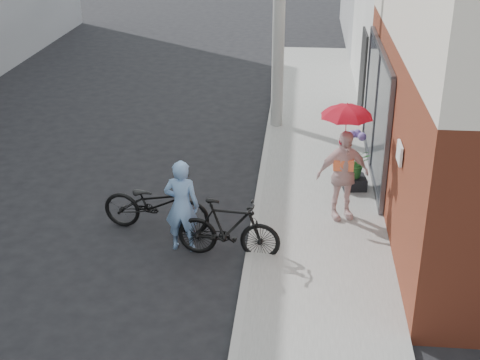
# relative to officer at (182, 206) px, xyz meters

# --- Properties ---
(ground) EXTENTS (80.00, 80.00, 0.00)m
(ground) POSITION_rel_officer_xyz_m (0.17, -0.19, -0.78)
(ground) COLOR black
(ground) RESTS_ON ground
(sidewalk) EXTENTS (2.20, 24.00, 0.12)m
(sidewalk) POSITION_rel_officer_xyz_m (2.27, 1.81, -0.72)
(sidewalk) COLOR gray
(sidewalk) RESTS_ON ground
(curb) EXTENTS (0.12, 24.00, 0.12)m
(curb) POSITION_rel_officer_xyz_m (1.11, 1.81, -0.72)
(curb) COLOR #9E9E99
(curb) RESTS_ON ground
(officer) EXTENTS (0.60, 0.42, 1.57)m
(officer) POSITION_rel_officer_xyz_m (0.00, 0.00, 0.00)
(officer) COLOR #6F96C6
(officer) RESTS_ON ground
(bike_left) EXTENTS (1.95, 0.90, 0.99)m
(bike_left) POSITION_rel_officer_xyz_m (-0.56, 0.60, -0.29)
(bike_left) COLOR black
(bike_left) RESTS_ON ground
(bike_right) EXTENTS (1.71, 0.63, 1.00)m
(bike_right) POSITION_rel_officer_xyz_m (0.77, -0.17, -0.28)
(bike_right) COLOR black
(bike_right) RESTS_ON ground
(kimono_woman) EXTENTS (1.02, 0.67, 1.60)m
(kimono_woman) POSITION_rel_officer_xyz_m (2.59, 1.15, 0.14)
(kimono_woman) COLOR beige
(kimono_woman) RESTS_ON sidewalk
(parasol) EXTENTS (0.85, 0.85, 0.74)m
(parasol) POSITION_rel_officer_xyz_m (2.59, 1.15, 1.31)
(parasol) COLOR red
(parasol) RESTS_ON kimono_woman
(planter) EXTENTS (0.49, 0.49, 0.23)m
(planter) POSITION_rel_officer_xyz_m (2.91, 2.37, -0.55)
(planter) COLOR black
(planter) RESTS_ON sidewalk
(potted_plant) EXTENTS (0.54, 0.47, 0.60)m
(potted_plant) POSITION_rel_officer_xyz_m (2.91, 2.37, -0.13)
(potted_plant) COLOR #296428
(potted_plant) RESTS_ON planter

